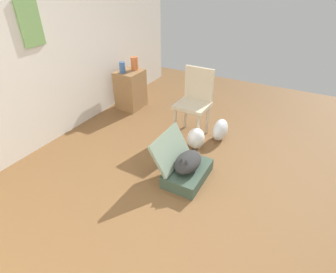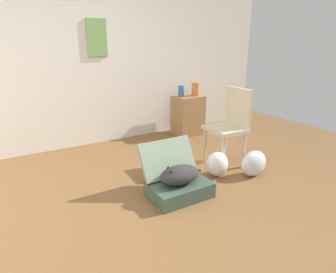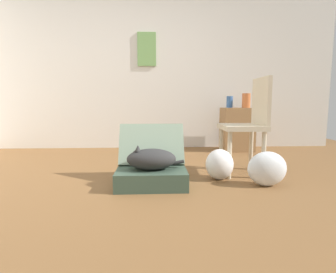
# 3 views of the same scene
# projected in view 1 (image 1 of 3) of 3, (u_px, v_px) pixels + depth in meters

# --- Properties ---
(ground_plane) EXTENTS (7.68, 7.68, 0.00)m
(ground_plane) POSITION_uv_depth(u_px,v_px,m) (187.00, 189.00, 3.07)
(ground_plane) COLOR brown
(ground_plane) RESTS_ON ground
(wall_back) EXTENTS (6.40, 0.15, 2.60)m
(wall_back) POSITION_uv_depth(u_px,v_px,m) (28.00, 51.00, 3.30)
(wall_back) COLOR silver
(wall_back) RESTS_ON ground
(suitcase_base) EXTENTS (0.63, 0.42, 0.16)m
(suitcase_base) POSITION_uv_depth(u_px,v_px,m) (187.00, 173.00, 3.18)
(suitcase_base) COLOR #384C3D
(suitcase_base) RESTS_ON ground
(suitcase_lid) EXTENTS (0.63, 0.24, 0.38)m
(suitcase_lid) POSITION_uv_depth(u_px,v_px,m) (170.00, 149.00, 3.13)
(suitcase_lid) COLOR gray
(suitcase_lid) RESTS_ON suitcase_base
(cat) EXTENTS (0.52, 0.28, 0.22)m
(cat) POSITION_uv_depth(u_px,v_px,m) (188.00, 162.00, 3.09)
(cat) COLOR #2D2D2D
(cat) RESTS_ON suitcase_base
(plastic_bag_white) EXTENTS (0.27, 0.24, 0.30)m
(plastic_bag_white) POSITION_uv_depth(u_px,v_px,m) (196.00, 138.00, 3.71)
(plastic_bag_white) COLOR white
(plastic_bag_white) RESTS_ON ground
(plastic_bag_clear) EXTENTS (0.35, 0.20, 0.32)m
(plastic_bag_clear) POSITION_uv_depth(u_px,v_px,m) (220.00, 130.00, 3.90)
(plastic_bag_clear) COLOR silver
(plastic_bag_clear) RESTS_ON ground
(side_table) EXTENTS (0.47, 0.40, 0.67)m
(side_table) POSITION_uv_depth(u_px,v_px,m) (131.00, 89.00, 4.75)
(side_table) COLOR olive
(side_table) RESTS_ON ground
(vase_tall) EXTENTS (0.10, 0.10, 0.18)m
(vase_tall) POSITION_uv_depth(u_px,v_px,m) (122.00, 67.00, 4.46)
(vase_tall) COLOR #38609E
(vase_tall) RESTS_ON side_table
(vase_short) EXTENTS (0.13, 0.13, 0.22)m
(vase_short) POSITION_uv_depth(u_px,v_px,m) (134.00, 63.00, 4.59)
(vase_short) COLOR #CC6B38
(vase_short) RESTS_ON side_table
(chair) EXTENTS (0.44, 0.48, 1.01)m
(chair) POSITION_uv_depth(u_px,v_px,m) (195.00, 100.00, 3.84)
(chair) COLOR beige
(chair) RESTS_ON ground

